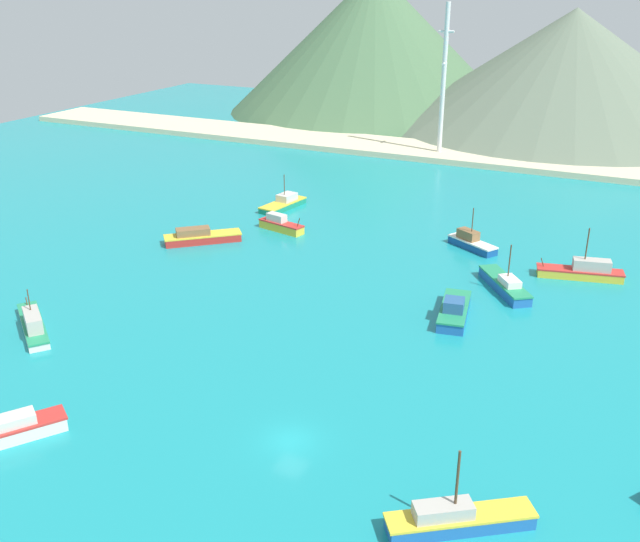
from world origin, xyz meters
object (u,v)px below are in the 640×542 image
(fishing_boat_0, at_px, (201,237))
(fishing_boat_5, at_px, (457,519))
(fishing_boat_9, at_px, (505,285))
(fishing_boat_8, at_px, (583,271))
(fishing_boat_4, at_px, (454,310))
(radio_tower, at_px, (443,81))
(fishing_boat_2, at_px, (284,203))
(fishing_boat_1, at_px, (280,225))
(fishing_boat_10, at_px, (471,242))
(fishing_boat_7, at_px, (33,324))

(fishing_boat_0, bearing_deg, fishing_boat_5, -39.68)
(fishing_boat_0, bearing_deg, fishing_boat_9, 2.16)
(fishing_boat_8, bearing_deg, fishing_boat_0, -169.02)
(fishing_boat_4, height_order, fishing_boat_5, fishing_boat_5)
(fishing_boat_8, distance_m, radio_tower, 66.57)
(fishing_boat_0, height_order, fishing_boat_2, fishing_boat_2)
(fishing_boat_9, xyz_separation_m, radio_tower, (-27.20, 62.82, 14.69))
(fishing_boat_2, bearing_deg, fishing_boat_1, -64.17)
(fishing_boat_1, xyz_separation_m, radio_tower, (7.48, 55.09, 14.57))
(fishing_boat_0, relative_size, fishing_boat_1, 1.28)
(radio_tower, bearing_deg, fishing_boat_2, -105.37)
(fishing_boat_5, bearing_deg, fishing_boat_10, 103.53)
(fishing_boat_1, xyz_separation_m, fishing_boat_10, (27.36, 4.79, -0.01))
(fishing_boat_2, distance_m, fishing_boat_4, 45.32)
(fishing_boat_1, height_order, fishing_boat_10, fishing_boat_10)
(fishing_boat_2, bearing_deg, fishing_boat_9, -24.24)
(fishing_boat_1, height_order, radio_tower, radio_tower)
(fishing_boat_2, xyz_separation_m, radio_tower, (12.37, 45.00, 14.72))
(fishing_boat_5, distance_m, fishing_boat_10, 55.54)
(fishing_boat_1, height_order, fishing_boat_8, fishing_boat_8)
(fishing_boat_7, height_order, fishing_boat_8, fishing_boat_8)
(fishing_boat_5, xyz_separation_m, fishing_boat_7, (-48.39, 9.27, 0.08))
(fishing_boat_0, bearing_deg, fishing_boat_2, 81.68)
(fishing_boat_8, relative_size, fishing_boat_10, 1.38)
(fishing_boat_0, relative_size, fishing_boat_4, 1.02)
(fishing_boat_10, bearing_deg, fishing_boat_1, -170.06)
(fishing_boat_0, bearing_deg, fishing_boat_10, 21.92)
(fishing_boat_2, height_order, fishing_boat_4, fishing_boat_2)
(fishing_boat_4, distance_m, fishing_boat_9, 10.26)
(fishing_boat_0, relative_size, fishing_boat_5, 1.02)
(fishing_boat_0, distance_m, fishing_boat_10, 37.81)
(fishing_boat_1, xyz_separation_m, fishing_boat_7, (-8.05, -39.94, -0.00))
(fishing_boat_5, height_order, fishing_boat_7, fishing_boat_5)
(fishing_boat_8, bearing_deg, fishing_boat_1, -179.42)
(fishing_boat_7, bearing_deg, fishing_boat_0, 89.39)
(fishing_boat_4, bearing_deg, fishing_boat_7, -150.08)
(fishing_boat_9, bearing_deg, fishing_boat_8, 45.92)
(fishing_boat_0, relative_size, fishing_boat_7, 0.99)
(fishing_boat_7, bearing_deg, fishing_boat_8, 38.57)
(fishing_boat_2, height_order, fishing_boat_10, fishing_boat_10)
(radio_tower, bearing_deg, fishing_boat_1, -97.73)
(fishing_boat_1, relative_size, fishing_boat_5, 0.79)
(fishing_boat_8, xyz_separation_m, fishing_boat_9, (-7.90, -8.16, -0.15))
(fishing_boat_10, height_order, radio_tower, radio_tower)
(fishing_boat_10, bearing_deg, fishing_boat_0, -158.08)
(fishing_boat_0, height_order, fishing_boat_5, fishing_boat_5)
(fishing_boat_1, height_order, fishing_boat_9, fishing_boat_9)
(fishing_boat_2, distance_m, fishing_boat_9, 43.39)
(fishing_boat_4, height_order, fishing_boat_8, fishing_boat_8)
(fishing_boat_0, xyz_separation_m, fishing_boat_5, (48.07, -39.88, -0.01))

